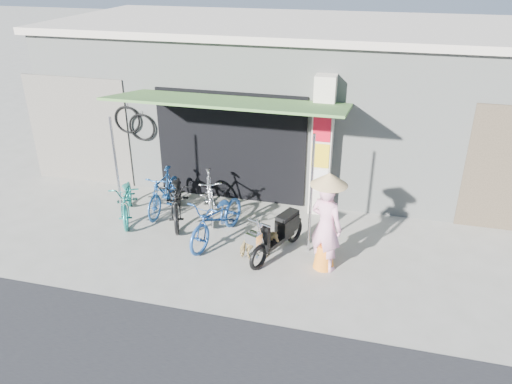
% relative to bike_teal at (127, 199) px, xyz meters
% --- Properties ---
extents(ground, '(80.00, 80.00, 0.00)m').
position_rel_bike_teal_xyz_m(ground, '(3.05, -1.10, -0.44)').
color(ground, '#99958A').
rests_on(ground, ground).
extents(bicycle_shop, '(12.30, 5.30, 3.66)m').
position_rel_bike_teal_xyz_m(bicycle_shop, '(3.05, 4.00, 1.39)').
color(bicycle_shop, '#959992').
rests_on(bicycle_shop, ground).
extents(shop_pillar, '(0.42, 0.44, 3.00)m').
position_rel_bike_teal_xyz_m(shop_pillar, '(3.90, 1.35, 1.05)').
color(shop_pillar, beige).
rests_on(shop_pillar, ground).
extents(awning, '(4.60, 1.88, 2.72)m').
position_rel_bike_teal_xyz_m(awning, '(2.15, 0.53, 2.07)').
color(awning, '#406B30').
rests_on(awning, ground).
extents(neighbour_left, '(2.60, 0.06, 2.60)m').
position_rel_bike_teal_xyz_m(neighbour_left, '(-1.95, 1.49, 0.86)').
color(neighbour_left, '#6B665B').
rests_on(neighbour_left, ground).
extents(bike_teal, '(1.24, 1.78, 0.89)m').
position_rel_bike_teal_xyz_m(bike_teal, '(0.00, 0.00, 0.00)').
color(bike_teal, '#1A786C').
rests_on(bike_teal, ground).
extents(bike_blue, '(0.47, 1.60, 0.96)m').
position_rel_bike_teal_xyz_m(bike_blue, '(0.63, 0.47, 0.03)').
color(bike_blue, '#205496').
rests_on(bike_blue, ground).
extents(bike_black, '(1.31, 2.03, 1.01)m').
position_rel_bike_teal_xyz_m(bike_black, '(1.06, 0.23, 0.06)').
color(bike_black, black).
rests_on(bike_black, ground).
extents(bike_silver, '(1.06, 1.68, 0.98)m').
position_rel_bike_teal_xyz_m(bike_silver, '(1.67, 0.52, 0.05)').
color(bike_silver, silver).
rests_on(bike_silver, ground).
extents(bike_navy, '(1.05, 1.94, 0.97)m').
position_rel_bike_teal_xyz_m(bike_navy, '(2.15, -0.39, 0.04)').
color(bike_navy, '#1F4A91').
rests_on(bike_navy, ground).
extents(street_dog, '(0.75, 0.59, 0.58)m').
position_rel_bike_teal_xyz_m(street_dog, '(3.10, -0.85, -0.16)').
color(street_dog, '#947B4E').
rests_on(street_dog, ground).
extents(moped, '(0.80, 1.60, 0.95)m').
position_rel_bike_teal_xyz_m(moped, '(3.42, -0.59, -0.01)').
color(moped, black).
rests_on(moped, ground).
extents(nun, '(0.73, 0.64, 1.87)m').
position_rel_bike_teal_xyz_m(nun, '(4.30, -0.82, 0.47)').
color(nun, '#EDA0BA').
rests_on(nun, ground).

